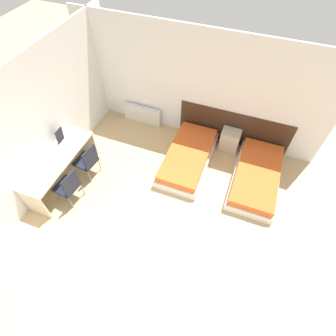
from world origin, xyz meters
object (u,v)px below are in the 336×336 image
bed_near_window (188,157)px  chair_near_laptop (87,160)px  bed_near_door (256,177)px  chair_near_notebook (68,186)px  laptop (66,141)px  nightstand (230,140)px

bed_near_window → chair_near_laptop: size_ratio=2.23×
chair_near_laptop → bed_near_door: bearing=24.3°
bed_near_window → chair_near_notebook: 2.72m
bed_near_window → laptop: (-2.47, -1.05, 0.65)m
bed_near_door → laptop: bearing=-165.6°
nightstand → chair_near_laptop: 3.40m
chair_near_laptop → chair_near_notebook: bearing=-83.3°
chair_near_laptop → laptop: (-0.50, 0.09, 0.34)m
laptop → chair_near_laptop: bearing=-12.7°
bed_near_window → chair_near_laptop: 2.29m
bed_near_window → chair_near_notebook: bearing=-136.6°
laptop → nightstand: bearing=27.4°
nightstand → chair_near_laptop: size_ratio=0.60×
bed_near_door → chair_near_notebook: (-3.57, -1.86, 0.31)m
laptop → bed_near_door: bearing=12.2°
bed_near_door → chair_near_laptop: size_ratio=2.23×
bed_near_door → nightstand: size_ratio=3.73×
bed_near_door → chair_near_laptop: bearing=-162.3°
nightstand → chair_near_laptop: bearing=-144.8°
bed_near_window → laptop: bearing=-157.1°
bed_near_window → chair_near_laptop: chair_near_laptop is taller
chair_near_notebook → laptop: laptop is taller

